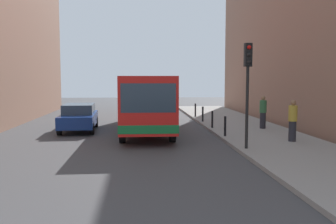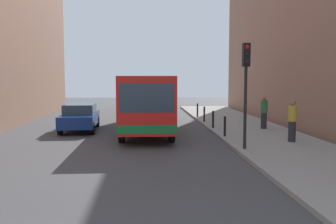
{
  "view_description": "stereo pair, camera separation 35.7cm",
  "coord_description": "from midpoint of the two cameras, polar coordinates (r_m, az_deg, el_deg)",
  "views": [
    {
      "loc": [
        -0.73,
        -16.4,
        2.9
      ],
      "look_at": [
        0.83,
        2.19,
        1.2
      ],
      "focal_mm": 39.64,
      "sensor_mm": 36.0,
      "label": 1
    },
    {
      "loc": [
        -0.37,
        -16.42,
        2.9
      ],
      "look_at": [
        0.83,
        2.19,
        1.2
      ],
      "focal_mm": 39.64,
      "sensor_mm": 36.0,
      "label": 2
    }
  ],
  "objects": [
    {
      "name": "pedestrian_mid_sidewalk",
      "position": [
        20.97,
        13.92,
        -0.02
      ],
      "size": [
        0.38,
        0.38,
        1.79
      ],
      "rotation": [
        0.0,
        0.0,
        5.94
      ],
      "color": "#26262D",
      "rests_on": "sidewalk"
    },
    {
      "name": "bollard_mid",
      "position": [
        20.78,
        6.34,
        -1.12
      ],
      "size": [
        0.11,
        0.11,
        0.95
      ],
      "primitive_type": "cylinder",
      "color": "black",
      "rests_on": "sidewalk"
    },
    {
      "name": "traffic_light",
      "position": [
        14.69,
        11.48,
        5.51
      ],
      "size": [
        0.28,
        0.33,
        4.1
      ],
      "color": "black",
      "rests_on": "sidewalk"
    },
    {
      "name": "bollard_near",
      "position": [
        17.85,
        8.21,
        -2.18
      ],
      "size": [
        0.11,
        0.11,
        0.95
      ],
      "primitive_type": "cylinder",
      "color": "black",
      "rests_on": "sidewalk"
    },
    {
      "name": "bollard_far",
      "position": [
        23.73,
        4.94,
        -0.32
      ],
      "size": [
        0.11,
        0.11,
        0.95
      ],
      "primitive_type": "cylinder",
      "color": "black",
      "rests_on": "sidewalk"
    },
    {
      "name": "ground_plane",
      "position": [
        16.67,
        -2.83,
        -4.82
      ],
      "size": [
        80.0,
        80.0,
        0.0
      ],
      "primitive_type": "plane",
      "color": "#424244"
    },
    {
      "name": "sidewalk",
      "position": [
        17.68,
        14.98,
        -4.17
      ],
      "size": [
        4.4,
        40.0,
        0.15
      ],
      "primitive_type": "cube",
      "color": "gray",
      "rests_on": "ground"
    },
    {
      "name": "bollard_farthest",
      "position": [
        26.7,
        3.84,
        0.3
      ],
      "size": [
        0.11,
        0.11,
        0.95
      ],
      "primitive_type": "cylinder",
      "color": "black",
      "rests_on": "sidewalk"
    },
    {
      "name": "car_beside_bus",
      "position": [
        21.14,
        -14.0,
        -0.7
      ],
      "size": [
        2.01,
        4.47,
        1.48
      ],
      "rotation": [
        0.0,
        0.0,
        3.18
      ],
      "color": "navy",
      "rests_on": "ground"
    },
    {
      "name": "pedestrian_near_signal",
      "position": [
        17.0,
        18.05,
        -1.26
      ],
      "size": [
        0.38,
        0.38,
        1.82
      ],
      "rotation": [
        0.0,
        0.0,
        0.61
      ],
      "color": "#26262D",
      "rests_on": "sidewalk"
    },
    {
      "name": "bus",
      "position": [
        20.74,
        -4.0,
        1.94
      ],
      "size": [
        2.54,
        11.02,
        3.0
      ],
      "rotation": [
        0.0,
        0.0,
        3.14
      ],
      "color": "red",
      "rests_on": "ground"
    }
  ]
}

